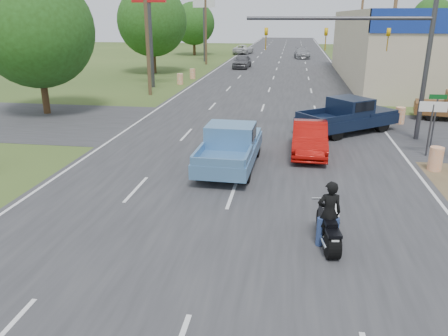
% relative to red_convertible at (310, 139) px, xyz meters
% --- Properties ---
extents(main_road, '(15.00, 180.00, 0.02)m').
position_rel_red_convertible_xyz_m(main_road, '(-2.87, 26.46, -0.72)').
color(main_road, '#2D2D30').
rests_on(main_road, ground).
extents(cross_road, '(120.00, 10.00, 0.02)m').
position_rel_red_convertible_xyz_m(cross_road, '(-2.87, 4.46, -0.72)').
color(cross_road, '#2D2D30').
rests_on(cross_road, ground).
extents(utility_pole_2, '(2.00, 0.28, 10.00)m').
position_rel_red_convertible_xyz_m(utility_pole_2, '(6.63, 17.46, 4.58)').
color(utility_pole_2, '#4C3823').
rests_on(utility_pole_2, ground).
extents(utility_pole_3, '(2.00, 0.28, 10.00)m').
position_rel_red_convertible_xyz_m(utility_pole_3, '(6.63, 35.46, 4.58)').
color(utility_pole_3, '#4C3823').
rests_on(utility_pole_3, ground).
extents(utility_pole_5, '(2.00, 0.28, 10.00)m').
position_rel_red_convertible_xyz_m(utility_pole_5, '(-12.37, 14.46, 4.58)').
color(utility_pole_5, '#4C3823').
rests_on(utility_pole_5, ground).
extents(utility_pole_6, '(2.00, 0.28, 10.00)m').
position_rel_red_convertible_xyz_m(utility_pole_6, '(-12.37, 38.46, 4.58)').
color(utility_pole_6, '#4C3823').
rests_on(utility_pole_6, ground).
extents(tree_0, '(7.14, 7.14, 8.84)m').
position_rel_red_convertible_xyz_m(tree_0, '(-16.87, 6.46, 4.53)').
color(tree_0, '#422D19').
rests_on(tree_0, ground).
extents(tree_1, '(7.56, 7.56, 9.36)m').
position_rel_red_convertible_xyz_m(tree_1, '(-16.37, 28.46, 4.84)').
color(tree_1, '#422D19').
rests_on(tree_1, ground).
extents(tree_2, '(6.72, 6.72, 8.32)m').
position_rel_red_convertible_xyz_m(tree_2, '(-17.07, 52.46, 4.22)').
color(tree_2, '#422D19').
rests_on(tree_2, ground).
extents(tree_5, '(7.98, 7.98, 9.88)m').
position_rel_red_convertible_xyz_m(tree_5, '(27.13, 81.46, 5.15)').
color(tree_5, '#422D19').
rests_on(tree_5, ground).
extents(tree_6, '(8.82, 8.82, 10.92)m').
position_rel_red_convertible_xyz_m(tree_6, '(-32.87, 81.46, 5.77)').
color(tree_6, '#422D19').
rests_on(tree_6, ground).
extents(barrel_0, '(0.56, 0.56, 1.00)m').
position_rel_red_convertible_xyz_m(barrel_0, '(5.13, -1.54, -0.23)').
color(barrel_0, orange).
rests_on(barrel_0, ground).
extents(barrel_1, '(0.56, 0.56, 1.00)m').
position_rel_red_convertible_xyz_m(barrel_1, '(5.53, 6.96, -0.23)').
color(barrel_1, orange).
rests_on(barrel_1, ground).
extents(barrel_2, '(0.56, 0.56, 1.00)m').
position_rel_red_convertible_xyz_m(barrel_2, '(-11.37, 20.46, -0.23)').
color(barrel_2, orange).
rests_on(barrel_2, ground).
extents(barrel_3, '(0.56, 0.56, 1.00)m').
position_rel_red_convertible_xyz_m(barrel_3, '(-11.07, 24.46, -0.23)').
color(barrel_3, orange).
rests_on(barrel_3, ground).
extents(pole_sign_left_near, '(3.00, 0.35, 9.20)m').
position_rel_red_convertible_xyz_m(pole_sign_left_near, '(-13.37, 18.46, 6.44)').
color(pole_sign_left_near, '#3F3F44').
rests_on(pole_sign_left_near, ground).
extents(pole_sign_left_far, '(3.00, 0.35, 9.20)m').
position_rel_red_convertible_xyz_m(pole_sign_left_far, '(-13.37, 42.46, 6.44)').
color(pole_sign_left_far, '#3F3F44').
rests_on(pole_sign_left_far, ground).
extents(lane_sign, '(1.20, 0.08, 2.52)m').
position_rel_red_convertible_xyz_m(lane_sign, '(5.33, 0.46, 1.17)').
color(lane_sign, '#3F3F44').
rests_on(lane_sign, ground).
extents(street_name_sign, '(0.80, 0.08, 2.61)m').
position_rel_red_convertible_xyz_m(street_name_sign, '(5.93, 1.96, 0.88)').
color(street_name_sign, '#3F3F44').
rests_on(street_name_sign, ground).
extents(signal_mast, '(9.12, 0.40, 7.00)m').
position_rel_red_convertible_xyz_m(signal_mast, '(2.95, 3.46, 4.07)').
color(signal_mast, '#3F3F44').
rests_on(signal_mast, ground).
extents(red_convertible, '(1.63, 4.48, 1.47)m').
position_rel_red_convertible_xyz_m(red_convertible, '(0.00, 0.00, 0.00)').
color(red_convertible, '#A10C07').
rests_on(red_convertible, ground).
extents(motorcycle, '(0.77, 2.27, 1.15)m').
position_rel_red_convertible_xyz_m(motorcycle, '(0.26, -8.79, -0.22)').
color(motorcycle, black).
rests_on(motorcycle, ground).
extents(rider, '(0.73, 0.53, 1.84)m').
position_rel_red_convertible_xyz_m(rider, '(0.25, -8.72, 0.19)').
color(rider, black).
rests_on(rider, ground).
extents(blue_pickup, '(2.31, 5.64, 1.85)m').
position_rel_red_convertible_xyz_m(blue_pickup, '(-3.37, -2.33, 0.20)').
color(blue_pickup, black).
rests_on(blue_pickup, ground).
extents(navy_pickup, '(5.87, 5.34, 1.91)m').
position_rel_red_convertible_xyz_m(navy_pickup, '(2.29, 4.46, 0.23)').
color(navy_pickup, black).
rests_on(navy_pickup, ground).
extents(distant_car_grey, '(2.14, 4.81, 1.61)m').
position_rel_red_convertible_xyz_m(distant_car_grey, '(-7.17, 34.84, 0.07)').
color(distant_car_grey, '#57575C').
rests_on(distant_car_grey, ground).
extents(distant_car_silver, '(2.54, 5.40, 1.52)m').
position_rel_red_convertible_xyz_m(distant_car_silver, '(0.34, 49.63, 0.03)').
color(distant_car_silver, '#98999D').
rests_on(distant_car_silver, ground).
extents(distant_car_white, '(3.35, 5.73, 1.50)m').
position_rel_red_convertible_xyz_m(distant_car_white, '(-9.37, 55.99, 0.02)').
color(distant_car_white, silver).
rests_on(distant_car_white, ground).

